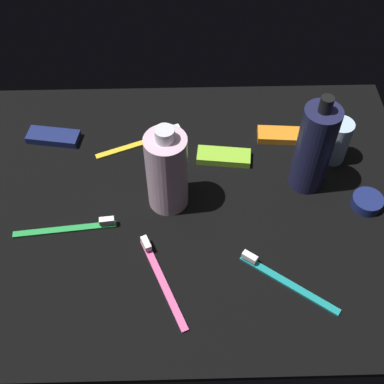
% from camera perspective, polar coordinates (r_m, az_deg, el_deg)
% --- Properties ---
extents(ground_plane, '(0.84, 0.64, 0.01)m').
position_cam_1_polar(ground_plane, '(0.92, 0.00, -1.37)').
color(ground_plane, black).
extents(lotion_bottle, '(0.06, 0.06, 0.21)m').
position_cam_1_polar(lotion_bottle, '(0.91, 13.73, 4.87)').
color(lotion_bottle, '#1D1E3F').
rests_on(lotion_bottle, ground_plane).
extents(bodywash_bottle, '(0.07, 0.07, 0.18)m').
position_cam_1_polar(bodywash_bottle, '(0.86, -2.88, 2.39)').
color(bodywash_bottle, silver).
rests_on(bodywash_bottle, ground_plane).
extents(deodorant_stick, '(0.05, 0.05, 0.09)m').
position_cam_1_polar(deodorant_stick, '(0.99, 16.14, 5.59)').
color(deodorant_stick, silver).
rests_on(deodorant_stick, ground_plane).
extents(toothbrush_pink, '(0.08, 0.17, 0.02)m').
position_cam_1_polar(toothbrush_pink, '(0.83, -3.61, -9.59)').
color(toothbrush_pink, '#E55999').
rests_on(toothbrush_pink, ground_plane).
extents(toothbrush_green, '(0.18, 0.03, 0.02)m').
position_cam_1_polar(toothbrush_green, '(0.90, -13.63, -3.96)').
color(toothbrush_green, green).
rests_on(toothbrush_green, ground_plane).
extents(toothbrush_yellow, '(0.17, 0.08, 0.02)m').
position_cam_1_polar(toothbrush_yellow, '(1.02, -5.47, 5.79)').
color(toothbrush_yellow, yellow).
rests_on(toothbrush_yellow, ground_plane).
extents(toothbrush_teal, '(0.15, 0.12, 0.02)m').
position_cam_1_polar(toothbrush_teal, '(0.84, 10.32, -9.75)').
color(toothbrush_teal, teal).
rests_on(toothbrush_teal, ground_plane).
extents(snack_bar_lime, '(0.11, 0.05, 0.01)m').
position_cam_1_polar(snack_bar_lime, '(0.98, 3.63, 4.05)').
color(snack_bar_lime, '#8CD133').
rests_on(snack_bar_lime, ground_plane).
extents(snack_bar_orange, '(0.11, 0.05, 0.01)m').
position_cam_1_polar(snack_bar_orange, '(1.04, 10.36, 6.37)').
color(snack_bar_orange, orange).
rests_on(snack_bar_orange, ground_plane).
extents(snack_bar_navy, '(0.11, 0.06, 0.01)m').
position_cam_1_polar(snack_bar_navy, '(1.06, -15.52, 6.09)').
color(snack_bar_navy, navy).
rests_on(snack_bar_navy, ground_plane).
extents(cream_tin_left, '(0.06, 0.06, 0.02)m').
position_cam_1_polar(cream_tin_left, '(0.96, 19.33, -1.06)').
color(cream_tin_left, navy).
rests_on(cream_tin_left, ground_plane).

